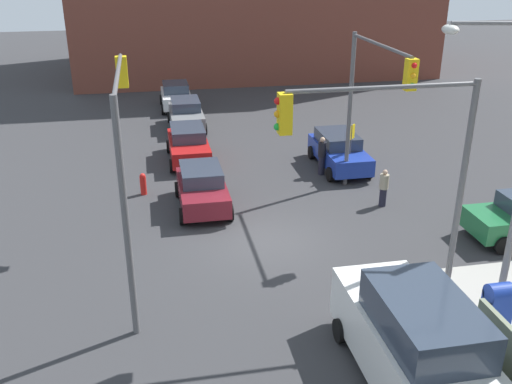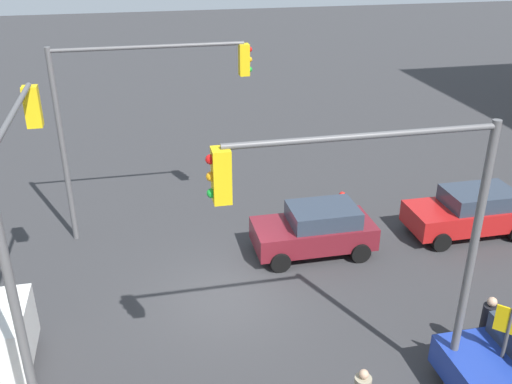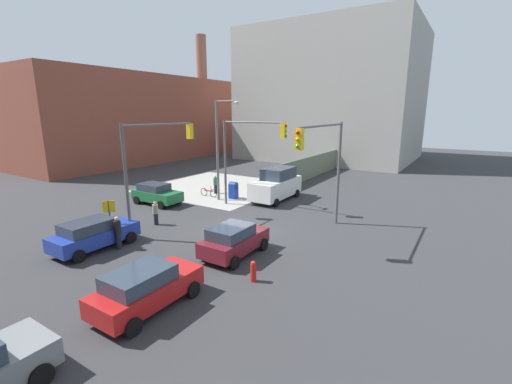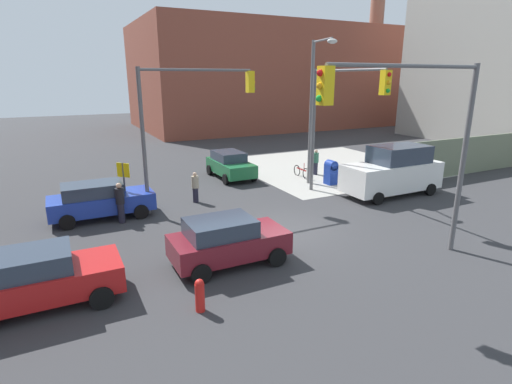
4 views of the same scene
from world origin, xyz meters
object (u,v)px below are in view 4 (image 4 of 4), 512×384
at_px(pedestrian_crossing, 120,202).
at_px(van_white_delivery, 393,171).
at_px(coupe_red, 37,278).
at_px(pedestrian_walking_north, 316,162).
at_px(traffic_signal_ne_corner, 339,108).
at_px(fire_hydrant, 200,295).
at_px(sedan_green, 230,165).
at_px(traffic_signal_nw_corner, 189,110).
at_px(street_lamp_corner, 314,103).
at_px(traffic_signal_se_corner, 417,124).
at_px(hatchback_maroon, 227,240).
at_px(hatchback_blue, 100,200).
at_px(mailbox_blue, 331,172).
at_px(bicycle_leaning_on_fence, 301,172).
at_px(smokestack, 374,47).
at_px(pedestrian_waiting, 195,187).

bearing_deg(pedestrian_crossing, van_white_delivery, -19.78).
distance_m(coupe_red, pedestrian_walking_north, 18.25).
height_order(traffic_signal_ne_corner, fire_hydrant, traffic_signal_ne_corner).
bearing_deg(sedan_green, traffic_signal_nw_corner, -130.48).
relative_size(traffic_signal_ne_corner, street_lamp_corner, 0.81).
relative_size(traffic_signal_se_corner, coupe_red, 1.55).
bearing_deg(hatchback_maroon, pedestrian_walking_north, 42.80).
bearing_deg(hatchback_blue, mailbox_blue, 0.66).
relative_size(coupe_red, sedan_green, 1.04).
xyz_separation_m(hatchback_maroon, bicycle_leaning_on_fence, (8.85, 9.10, -0.50)).
relative_size(smokestack, pedestrian_walking_north, 12.13).
bearing_deg(pedestrian_walking_north, traffic_signal_ne_corner, 164.66).
xyz_separation_m(smokestack, hatchback_blue, (-38.08, -25.15, -9.07)).
relative_size(street_lamp_corner, sedan_green, 2.00).
bearing_deg(pedestrian_crossing, fire_hydrant, -95.72).
relative_size(traffic_signal_se_corner, hatchback_blue, 1.47).
distance_m(hatchback_blue, pedestrian_crossing, 1.28).
distance_m(mailbox_blue, pedestrian_walking_north, 2.48).
bearing_deg(hatchback_blue, coupe_red, -108.78).
relative_size(traffic_signal_nw_corner, mailbox_blue, 4.55).
height_order(traffic_signal_nw_corner, traffic_signal_ne_corner, same).
bearing_deg(hatchback_blue, traffic_signal_ne_corner, -12.27).
height_order(hatchback_maroon, van_white_delivery, van_white_delivery).
distance_m(mailbox_blue, fire_hydrant, 14.50).
bearing_deg(fire_hydrant, traffic_signal_nw_corner, 73.14).
distance_m(hatchback_maroon, van_white_delivery, 11.68).
bearing_deg(traffic_signal_se_corner, bicycle_leaning_on_fence, 73.17).
xyz_separation_m(mailbox_blue, sedan_green, (-4.64, 4.10, 0.08)).
bearing_deg(hatchback_blue, fire_hydrant, -80.43).
bearing_deg(fire_hydrant, bicycle_leaning_on_fence, 47.07).
bearing_deg(street_lamp_corner, mailbox_blue, -22.13).
relative_size(mailbox_blue, bicycle_leaning_on_fence, 0.82).
xyz_separation_m(street_lamp_corner, mailbox_blue, (1.08, -0.44, -3.94)).
distance_m(smokestack, street_lamp_corner, 36.46).
xyz_separation_m(fire_hydrant, pedestrian_crossing, (-0.80, 8.00, 0.44)).
distance_m(smokestack, van_white_delivery, 37.85).
xyz_separation_m(fire_hydrant, hatchback_blue, (-1.53, 9.05, 0.36)).
bearing_deg(sedan_green, pedestrian_walking_north, -17.96).
relative_size(hatchback_blue, pedestrian_waiting, 2.85).
distance_m(traffic_signal_nw_corner, van_white_delivery, 11.06).
distance_m(traffic_signal_ne_corner, van_white_delivery, 4.76).
bearing_deg(pedestrian_waiting, hatchback_blue, -104.86).
relative_size(traffic_signal_ne_corner, mailbox_blue, 4.55).
bearing_deg(traffic_signal_nw_corner, pedestrian_crossing, -168.49).
bearing_deg(traffic_signal_ne_corner, pedestrian_walking_north, 65.05).
bearing_deg(street_lamp_corner, hatchback_maroon, -138.73).
distance_m(traffic_signal_nw_corner, bicycle_leaning_on_fence, 9.44).
bearing_deg(mailbox_blue, hatchback_maroon, -143.84).
distance_m(street_lamp_corner, hatchback_blue, 12.28).
height_order(traffic_signal_ne_corner, coupe_red, traffic_signal_ne_corner).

